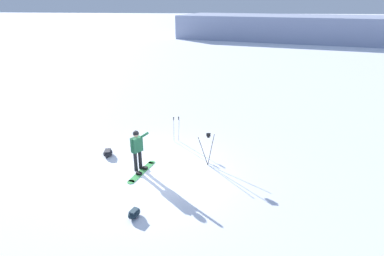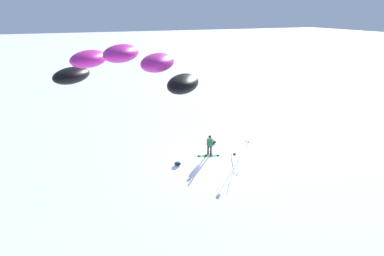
{
  "view_description": "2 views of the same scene",
  "coord_description": "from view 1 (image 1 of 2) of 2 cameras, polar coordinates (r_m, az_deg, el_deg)",
  "views": [
    {
      "loc": [
        -10.06,
        -2.4,
        6.14
      ],
      "look_at": [
        -0.97,
        -1.47,
        2.34
      ],
      "focal_mm": 28.91,
      "sensor_mm": 36.0,
      "label": 1
    },
    {
      "loc": [
        -7.46,
        -15.71,
        10.19
      ],
      "look_at": [
        -3.09,
        -4.11,
        4.77
      ],
      "focal_mm": 24.78,
      "sensor_mm": 36.0,
      "label": 2
    }
  ],
  "objects": [
    {
      "name": "ground_plane",
      "position": [
        12.02,
        -6.56,
        -8.28
      ],
      "size": [
        300.0,
        300.0,
        0.0
      ],
      "primitive_type": "plane",
      "color": "white"
    },
    {
      "name": "snowboarder",
      "position": [
        11.88,
        -10.12,
        -3.38
      ],
      "size": [
        0.48,
        0.76,
        1.68
      ],
      "color": "black",
      "rests_on": "ground_plane"
    },
    {
      "name": "snowboard",
      "position": [
        12.17,
        -9.22,
        -7.89
      ],
      "size": [
        1.79,
        0.7,
        0.1
      ],
      "color": "#3F994C",
      "rests_on": "ground_plane"
    },
    {
      "name": "gear_bag_large",
      "position": [
        9.9,
        -10.63,
        -15.19
      ],
      "size": [
        0.56,
        0.45,
        0.26
      ],
      "color": "#192833",
      "rests_on": "ground_plane"
    },
    {
      "name": "camera_tripod",
      "position": [
        12.05,
        3.02,
        -2.77
      ],
      "size": [
        0.71,
        0.64,
        1.39
      ],
      "color": "#262628",
      "rests_on": "ground_plane"
    },
    {
      "name": "gear_bag_small",
      "position": [
        13.63,
        -15.27,
        -4.41
      ],
      "size": [
        0.71,
        0.53,
        0.25
      ],
      "color": "black",
      "rests_on": "ground_plane"
    },
    {
      "name": "ski_poles",
      "position": [
        14.07,
        -2.92,
        0.38
      ],
      "size": [
        0.35,
        0.32,
        1.25
      ],
      "color": "gray",
      "rests_on": "ground_plane"
    },
    {
      "name": "distant_ridge",
      "position": [
        56.5,
        16.22,
        17.42
      ],
      "size": [
        21.04,
        35.44,
        3.76
      ],
      "color": "#909AB8",
      "rests_on": "ground_plane"
    }
  ]
}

